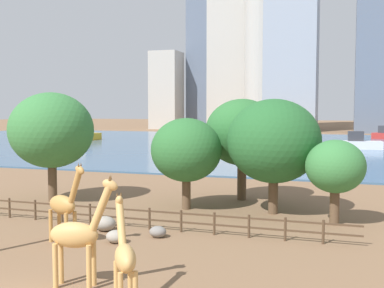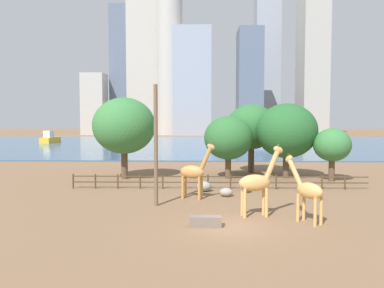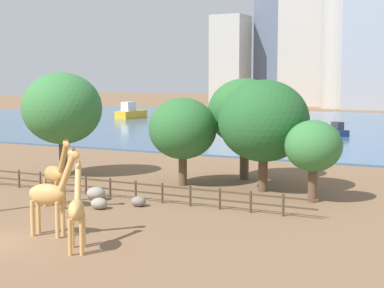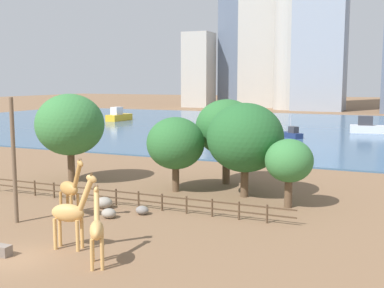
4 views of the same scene
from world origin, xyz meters
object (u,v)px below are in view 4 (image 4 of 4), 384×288
Objects in this scene: tree_right_tall at (70,125)px; tree_center_broad at (176,143)px; boulder_small at (104,203)px; boat_barge at (119,116)px; boulder_by_pole at (142,210)px; boulder_near_fence at (109,213)px; boat_ferry at (292,134)px; boat_tug at (369,127)px; utility_pole at (14,161)px; giraffe_tall at (70,189)px; tree_right_small at (227,128)px; giraffe_companion at (70,213)px; tree_left_small at (245,138)px; tree_left_large at (289,161)px; giraffe_young at (97,229)px.

tree_center_broad is at bearing 2.42° from tree_right_tall.
boat_barge is (-40.80, 67.66, 0.88)m from boulder_small.
boat_barge is at bearing 123.07° from boulder_by_pole.
boulder_near_fence is at bearing -145.63° from boat_barge.
boat_ferry is 17.15m from boat_tug.
boat_ferry is (7.51, 55.00, -3.42)m from utility_pole.
giraffe_tall reaches higher than boulder_by_pole.
tree_right_small is at bearing 74.70° from boulder_near_fence.
utility_pole is at bearing -149.97° from boat_barge.
giraffe_companion is 3.65× the size of boulder_small.
giraffe_tall is 3.22m from boulder_near_fence.
boulder_small is 79.02m from boat_barge.
boat_tug is at bearing 76.06° from boulder_small.
boulder_small is at bearing 126.81° from boat_ferry.
tree_right_small reaches higher than giraffe_tall.
giraffe_tall is at bearing -131.42° from tree_left_small.
tree_left_small reaches higher than giraffe_companion.
boulder_small is 0.24× the size of tree_left_large.
tree_left_small reaches higher than tree_center_broad.
boat_ferry is (-1.54, 37.50, -4.45)m from tree_right_small.
tree_left_large reaches higher than giraffe_young.
giraffe_tall is at bearing -147.09° from tree_left_large.
boulder_small is at bearing 101.63° from giraffe_companion.
giraffe_young is at bearing -78.61° from tree_center_broad.
tree_left_small is at bearing 69.09° from giraffe_tall.
boulder_by_pole is 0.11× the size of tree_right_tall.
giraffe_companion is 0.61× the size of boat_barge.
tree_right_tall reaches higher than giraffe_companion.
tree_center_broad reaches higher than giraffe_tall.
boat_barge is at bearing 130.90° from tree_left_large.
boat_tug is (13.70, 64.42, 0.90)m from boulder_near_fence.
giraffe_companion is 0.54× the size of utility_pole.
boulder_near_fence is at bearing -105.30° from tree_right_small.
boulder_near_fence is 2.74m from boulder_small.
tree_left_small is 1.09× the size of boat_tug.
giraffe_young is at bearing -74.89° from boulder_by_pole.
giraffe_tall is 0.59× the size of boat_barge.
tree_right_tall reaches higher than tree_center_broad.
tree_left_small is (12.15, 13.24, 0.70)m from utility_pole.
tree_left_large reaches higher than boat_barge.
boulder_small is (-1.76, 2.10, 0.09)m from boulder_near_fence.
giraffe_tall is at bearing -108.08° from tree_center_broad.
tree_right_tall is at bearing -118.71° from boat_tug.
tree_left_large is (16.24, 11.27, -0.68)m from utility_pole.
utility_pole is (-2.65, -2.47, 2.19)m from giraffe_tall.
boulder_by_pole is 0.13× the size of boat_barge.
boat_ferry is (0.59, 49.86, 0.54)m from boulder_by_pole.
boulder_near_fence is 0.20× the size of tree_left_large.
tree_right_tall is 1.17× the size of boat_tug.
boat_tug is (18.90, 67.82, -3.04)m from utility_pole.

